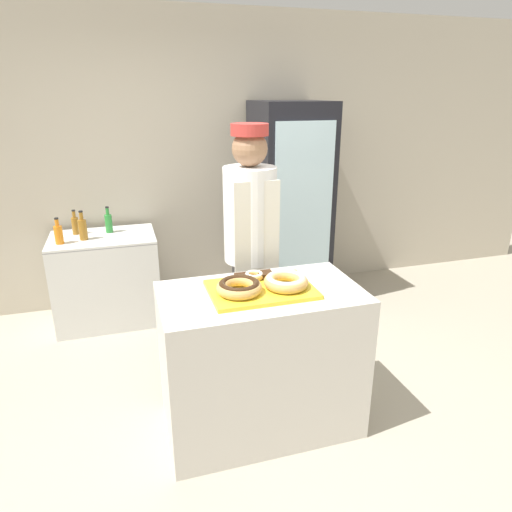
# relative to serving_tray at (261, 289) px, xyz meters

# --- Properties ---
(ground_plane) EXTENTS (14.00, 14.00, 0.00)m
(ground_plane) POSITION_rel_serving_tray_xyz_m (0.00, 0.00, -0.92)
(ground_plane) COLOR #A89E89
(wall_back) EXTENTS (8.00, 0.06, 2.70)m
(wall_back) POSITION_rel_serving_tray_xyz_m (0.00, 2.13, 0.43)
(wall_back) COLOR #BCB29E
(wall_back) RESTS_ON ground_plane
(display_counter) EXTENTS (1.16, 0.65, 0.91)m
(display_counter) POSITION_rel_serving_tray_xyz_m (0.00, 0.00, -0.47)
(display_counter) COLOR beige
(display_counter) RESTS_ON ground_plane
(serving_tray) EXTENTS (0.59, 0.41, 0.02)m
(serving_tray) POSITION_rel_serving_tray_xyz_m (0.00, 0.00, 0.00)
(serving_tray) COLOR yellow
(serving_tray) RESTS_ON display_counter
(donut_chocolate_glaze) EXTENTS (0.25, 0.25, 0.07)m
(donut_chocolate_glaze) POSITION_rel_serving_tray_xyz_m (-0.14, -0.03, 0.05)
(donut_chocolate_glaze) COLOR tan
(donut_chocolate_glaze) RESTS_ON serving_tray
(donut_light_glaze) EXTENTS (0.25, 0.25, 0.07)m
(donut_light_glaze) POSITION_rel_serving_tray_xyz_m (0.14, -0.03, 0.05)
(donut_light_glaze) COLOR tan
(donut_light_glaze) RESTS_ON serving_tray
(donut_mini_center) EXTENTS (0.12, 0.12, 0.04)m
(donut_mini_center) POSITION_rel_serving_tray_xyz_m (0.00, 0.14, 0.03)
(donut_mini_center) COLOR tan
(donut_mini_center) RESTS_ON serving_tray
(brownie_back_left) EXTENTS (0.09, 0.09, 0.03)m
(brownie_back_left) POSITION_rel_serving_tray_xyz_m (-0.07, 0.14, 0.03)
(brownie_back_left) COLOR #382111
(brownie_back_left) RESTS_ON serving_tray
(brownie_back_right) EXTENTS (0.09, 0.09, 0.03)m
(brownie_back_right) POSITION_rel_serving_tray_xyz_m (0.07, 0.14, 0.03)
(brownie_back_right) COLOR #382111
(brownie_back_right) RESTS_ON serving_tray
(baker_person) EXTENTS (0.36, 0.36, 1.79)m
(baker_person) POSITION_rel_serving_tray_xyz_m (0.12, 0.63, 0.04)
(baker_person) COLOR #4C4C51
(baker_person) RESTS_ON ground_plane
(beverage_fridge) EXTENTS (0.66, 0.70, 1.91)m
(beverage_fridge) POSITION_rel_serving_tray_xyz_m (0.83, 1.72, 0.03)
(beverage_fridge) COLOR black
(beverage_fridge) RESTS_ON ground_plane
(chest_freezer) EXTENTS (0.89, 0.60, 0.80)m
(chest_freezer) POSITION_rel_serving_tray_xyz_m (-0.90, 1.73, -0.52)
(chest_freezer) COLOR silver
(chest_freezer) RESTS_ON ground_plane
(bottle_amber) EXTENTS (0.06, 0.06, 0.22)m
(bottle_amber) POSITION_rel_serving_tray_xyz_m (-1.12, 1.86, -0.03)
(bottle_amber) COLOR #99661E
(bottle_amber) RESTS_ON chest_freezer
(bottle_amber_b) EXTENTS (0.07, 0.07, 0.25)m
(bottle_amber_b) POSITION_rel_serving_tray_xyz_m (-1.04, 1.67, -0.02)
(bottle_amber_b) COLOR #99661E
(bottle_amber_b) RESTS_ON chest_freezer
(bottle_green) EXTENTS (0.06, 0.06, 0.23)m
(bottle_green) POSITION_rel_serving_tray_xyz_m (-0.84, 1.83, -0.03)
(bottle_green) COLOR #2D8C38
(bottle_green) RESTS_ON chest_freezer
(bottle_orange) EXTENTS (0.07, 0.07, 0.22)m
(bottle_orange) POSITION_rel_serving_tray_xyz_m (-1.23, 1.61, -0.03)
(bottle_orange) COLOR orange
(bottle_orange) RESTS_ON chest_freezer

